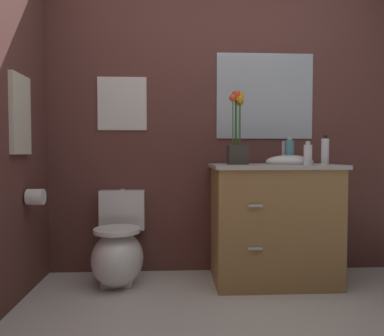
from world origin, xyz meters
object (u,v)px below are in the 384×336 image
object	(u,v)px
lotion_bottle	(290,152)
hand_wash_bottle	(308,154)
flower_vase	(237,138)
toilet_paper_roll	(36,197)
wall_mirror	(265,96)
soap_bottle	(325,151)
wall_poster	(122,104)
vanity_cabinet	(274,222)
hanging_towel	(20,115)
toilet	(118,251)

from	to	relation	value
lotion_bottle	hand_wash_bottle	size ratio (longest dim) A/B	1.23
flower_vase	toilet_paper_roll	bearing A→B (deg)	-175.30
hand_wash_bottle	wall_mirror	bearing A→B (deg)	114.30
soap_bottle	toilet_paper_roll	xyz separation A→B (m)	(-2.07, -0.11, -0.32)
lotion_bottle	toilet_paper_roll	size ratio (longest dim) A/B	1.87
wall_poster	toilet_paper_roll	distance (m)	0.99
vanity_cabinet	lotion_bottle	world-z (taller)	lotion_bottle
vanity_cabinet	flower_vase	xyz separation A→B (m)	(-0.29, -0.05, 0.63)
soap_bottle	wall_mirror	size ratio (longest dim) A/B	0.27
wall_mirror	toilet_paper_roll	world-z (taller)	wall_mirror
soap_bottle	hanging_towel	distance (m)	2.14
hanging_towel	soap_bottle	bearing A→B (deg)	5.34
vanity_cabinet	toilet_paper_roll	bearing A→B (deg)	-174.30
soap_bottle	toilet_paper_roll	size ratio (longest dim) A/B	1.95
wall_mirror	flower_vase	bearing A→B (deg)	-129.57
vanity_cabinet	hanging_towel	size ratio (longest dim) A/B	2.07
hand_wash_bottle	hanging_towel	size ratio (longest dim) A/B	0.32
lotion_bottle	wall_poster	size ratio (longest dim) A/B	0.48
flower_vase	wall_mirror	world-z (taller)	wall_mirror
toilet	lotion_bottle	world-z (taller)	lotion_bottle
flower_vase	soap_bottle	world-z (taller)	flower_vase
lotion_bottle	hanging_towel	bearing A→B (deg)	-172.45
soap_bottle	toilet	bearing A→B (deg)	176.66
wall_mirror	toilet_paper_roll	size ratio (longest dim) A/B	7.27
soap_bottle	toilet_paper_roll	bearing A→B (deg)	-177.05
soap_bottle	wall_mirror	distance (m)	0.68
vanity_cabinet	wall_mirror	world-z (taller)	wall_mirror
soap_bottle	toilet_paper_roll	world-z (taller)	soap_bottle
toilet_paper_roll	flower_vase	bearing A→B (deg)	4.70
wall_mirror	hanging_towel	world-z (taller)	wall_mirror
wall_mirror	hanging_towel	size ratio (longest dim) A/B	1.54
wall_mirror	toilet_paper_roll	distance (m)	1.92
vanity_cabinet	soap_bottle	size ratio (longest dim) A/B	5.01
wall_mirror	toilet_paper_roll	bearing A→B (deg)	-164.74
hand_wash_bottle	hanging_towel	world-z (taller)	hanging_towel
vanity_cabinet	wall_poster	distance (m)	1.52
vanity_cabinet	flower_vase	bearing A→B (deg)	-169.51
hanging_towel	hand_wash_bottle	bearing A→B (deg)	3.13
hanging_towel	toilet_paper_roll	bearing A→B (deg)	59.03
lotion_bottle	wall_mirror	distance (m)	0.56
soap_bottle	wall_mirror	xyz separation A→B (m)	(-0.37, 0.36, 0.45)
toilet	wall_poster	xyz separation A→B (m)	(0.00, 0.27, 1.14)
vanity_cabinet	toilet	bearing A→B (deg)	178.71
vanity_cabinet	toilet_paper_roll	world-z (taller)	vanity_cabinet
flower_vase	hand_wash_bottle	distance (m)	0.51
soap_bottle	lotion_bottle	distance (m)	0.25
toilet	toilet_paper_roll	size ratio (longest dim) A/B	6.27
hand_wash_bottle	wall_poster	bearing A→B (deg)	161.91
flower_vase	hand_wash_bottle	xyz separation A→B (m)	(0.49, -0.10, -0.12)
lotion_bottle	wall_poster	distance (m)	1.38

